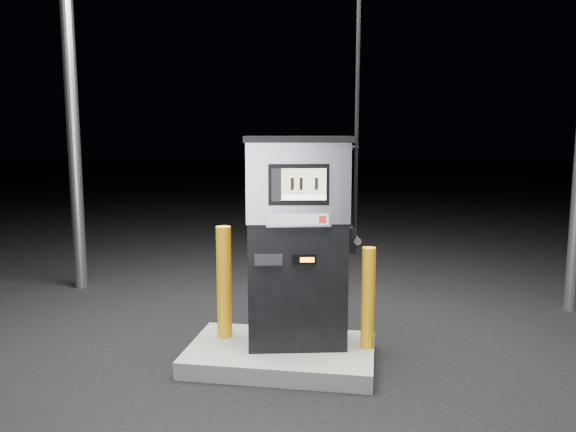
# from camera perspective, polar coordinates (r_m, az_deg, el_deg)

# --- Properties ---
(ground) EXTENTS (80.00, 80.00, 0.00)m
(ground) POSITION_cam_1_polar(r_m,az_deg,el_deg) (5.07, -0.70, -14.66)
(ground) COLOR black
(ground) RESTS_ON ground
(pump_island) EXTENTS (1.60, 1.00, 0.15)m
(pump_island) POSITION_cam_1_polar(r_m,az_deg,el_deg) (5.04, -0.70, -13.88)
(pump_island) COLOR #61615D
(pump_island) RESTS_ON ground
(fuel_dispenser) EXTENTS (1.04, 0.71, 3.76)m
(fuel_dispenser) POSITION_cam_1_polar(r_m,az_deg,el_deg) (4.83, 0.93, -2.40)
(fuel_dispenser) COLOR black
(fuel_dispenser) RESTS_ON pump_island
(bollard_left) EXTENTS (0.17, 0.17, 1.02)m
(bollard_left) POSITION_cam_1_polar(r_m,az_deg,el_deg) (5.12, -6.51, -6.68)
(bollard_left) COLOR #F6A80D
(bollard_left) RESTS_ON pump_island
(bollard_right) EXTENTS (0.14, 0.14, 0.88)m
(bollard_right) POSITION_cam_1_polar(r_m,az_deg,el_deg) (4.89, 8.14, -8.25)
(bollard_right) COLOR #F6A80D
(bollard_right) RESTS_ON pump_island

